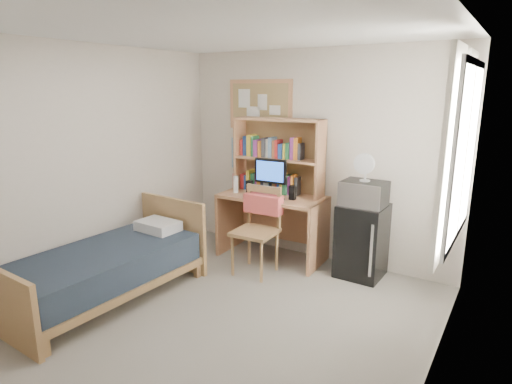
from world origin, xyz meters
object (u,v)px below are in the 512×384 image
Objects in this scene: desk_chair at (255,231)px; speaker_right at (292,193)px; mini_fridge at (362,241)px; speaker_left at (249,187)px; bed at (105,274)px; monitor at (270,179)px; microwave at (364,193)px; desk at (272,227)px; desk_fan at (366,169)px; bulletin_board at (260,105)px.

speaker_right is (0.23, 0.48, 0.39)m from desk_chair.
desk_chair reaches higher than mini_fridge.
speaker_left is at bearing -172.89° from mini_fridge.
mini_fridge is at bearing 46.13° from bed.
monitor is at bearing -0.00° from speaker_left.
desk_chair is 1.31m from microwave.
microwave is at bearing 0.33° from desk.
microwave is (-0.00, -0.02, 0.56)m from mini_fridge.
speaker_left is at bearing 180.00° from monitor.
desk_fan is (1.44, 0.13, 0.36)m from speaker_left.
desk_chair reaches higher than bed.
bulletin_board is at bearing 115.60° from desk_chair.
microwave is at bearing 0.00° from desk_fan.
mini_fridge is 2.83m from bed.
desk_fan reaches higher than mini_fridge.
desk is 1.15m from mini_fridge.
bulletin_board is 5.56× the size of speaker_left.
bulletin_board is 0.91× the size of desk_chair.
mini_fridge is at bearing 3.42° from speaker_left.
bed is at bearing -102.72° from bulletin_board.
mini_fridge reaches higher than bed.
bulletin_board is 3.33× the size of desk_fan.
mini_fridge is (1.54, -0.25, -1.49)m from bulletin_board.
monitor is (-1.14, -0.14, 0.62)m from mini_fridge.
monitor is (0.40, -0.39, -0.87)m from bulletin_board.
monitor is (0.90, 1.82, 0.78)m from bed.
speaker_left is 0.36× the size of microwave.
desk is at bearing 11.31° from speaker_left.
desk_fan is (-0.00, -0.02, 0.84)m from mini_fridge.
bulletin_board is at bearing 100.61° from speaker_left.
mini_fridge is at bearing 90.00° from microwave.
desk_fan is at bearing 0.33° from desk.
mini_fridge is 1.89× the size of monitor.
bulletin_board is 1.82m from microwave.
monitor is 1.15m from microwave.
microwave reaches higher than desk.
bulletin_board is 2.10× the size of monitor.
desk_chair reaches higher than speaker_left.
desk_chair is at bearing -150.19° from desk_fan.
desk_chair reaches higher than desk.
bulletin_board is 1.10m from speaker_left.
speaker_right is at bearing -0.00° from speaker_left.
monitor is at bearing -172.99° from desk_fan.
speaker_left is at bearing 126.39° from desk_chair.
bulletin_board is 1.04m from monitor.
desk_fan is at bearing 45.84° from bed.
mini_fridge is at bearing 5.82° from speaker_right.
desk_fan reaches higher than bed.
desk is 2.77× the size of microwave.
microwave reaches higher than mini_fridge.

